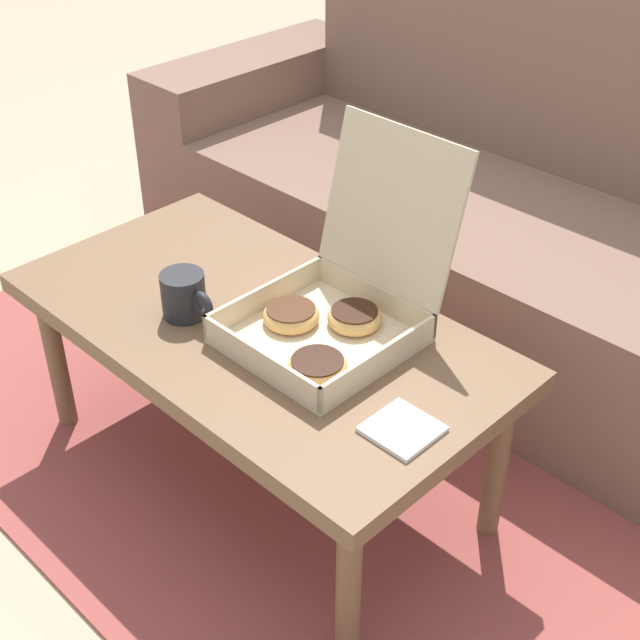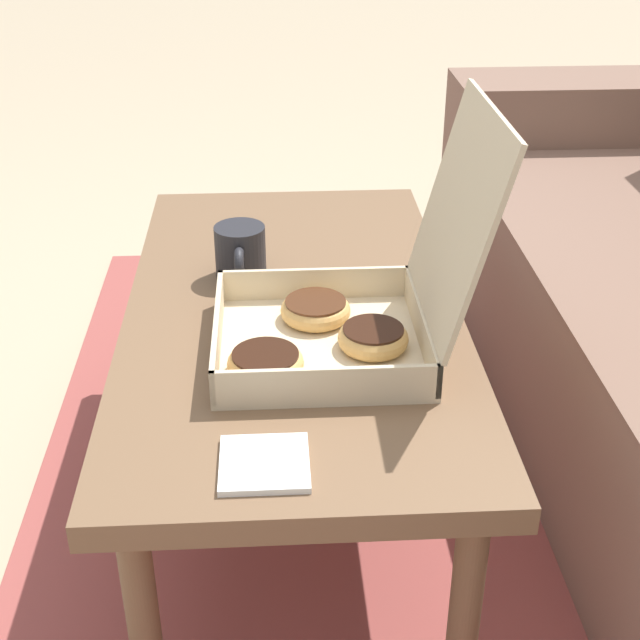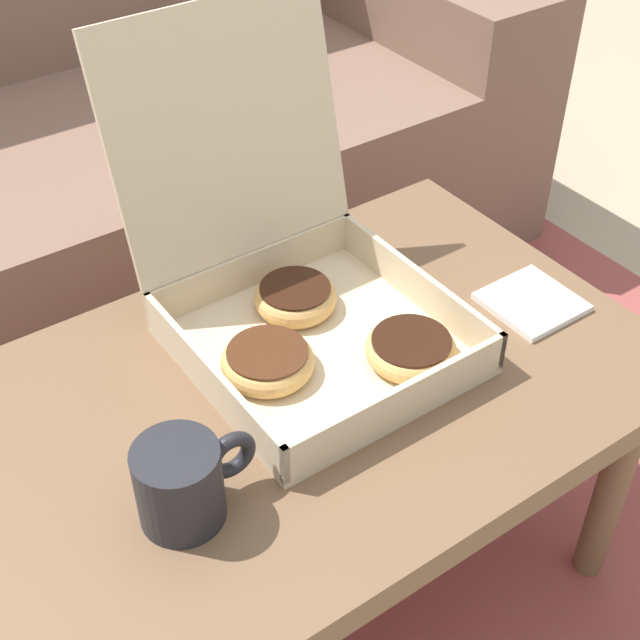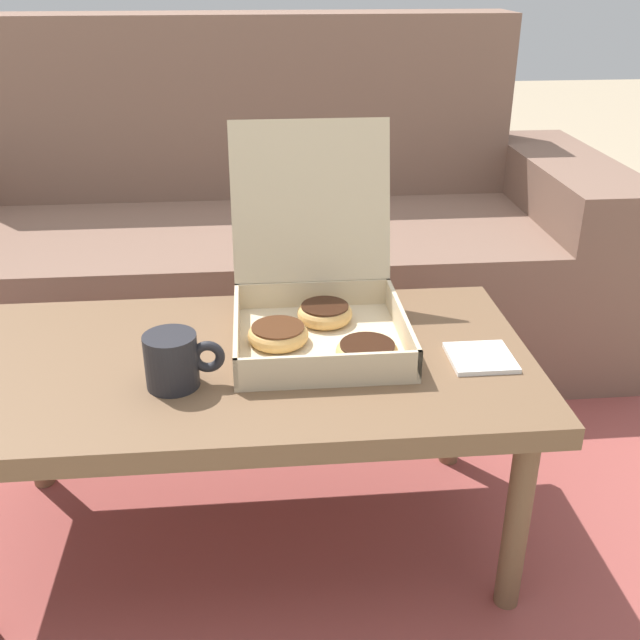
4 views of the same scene
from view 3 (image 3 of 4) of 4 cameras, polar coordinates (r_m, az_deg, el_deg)
The scene contains 6 objects.
ground_plane at distance 1.41m, azimuth -6.35°, elevation -15.90°, with size 12.00×12.00×0.00m, color tan.
area_rug at distance 1.58m, azimuth -11.89°, elevation -8.17°, with size 2.21×1.79×0.01m, color #994742.
coffee_table at distance 1.06m, azimuth -5.23°, elevation -7.86°, with size 1.04×0.55×0.42m.
pastry_box at distance 1.09m, azimuth -1.19°, elevation 1.69°, with size 0.31×0.40×0.37m.
coffee_mug at distance 0.91m, azimuth -8.78°, elevation -10.24°, with size 0.13×0.09×0.09m.
napkin_stack at distance 1.20m, azimuth 13.38°, elevation 1.11°, with size 0.11×0.11×0.01m.
Camera 3 is at (-0.33, -0.73, 1.16)m, focal length 50.00 mm.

